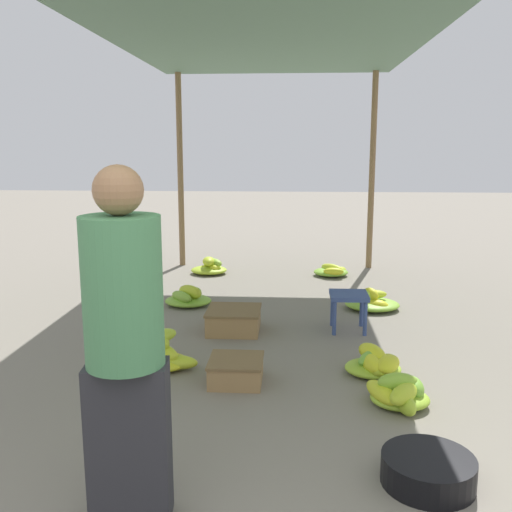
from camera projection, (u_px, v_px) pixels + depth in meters
name	position (u px, v px, depth m)	size (l,w,h in m)	color
canopy_post_back_left	(180.00, 172.00, 7.89)	(0.08, 0.08, 2.64)	olive
canopy_post_back_right	(372.00, 172.00, 7.72)	(0.08, 0.08, 2.64)	olive
canopy_tarp	(264.00, 19.00, 4.53)	(3.03, 6.57, 0.04)	#567A60
vendor_foreground	(125.00, 345.00, 2.44)	(0.37, 0.37, 1.59)	#2D2D33
stool	(349.00, 300.00, 5.19)	(0.34, 0.34, 0.35)	#384C84
basin_black	(428.00, 470.00, 2.84)	(0.47, 0.47, 0.15)	black
banana_pile_left_0	(160.00, 354.00, 4.33)	(0.64, 0.36, 0.31)	#B2CB2C
banana_pile_left_1	(188.00, 298.00, 6.09)	(0.49, 0.58, 0.22)	#82B835
banana_pile_left_2	(210.00, 267.00, 7.56)	(0.48, 0.42, 0.23)	#C2D229
banana_pile_right_0	(400.00, 394.00, 3.68)	(0.43, 0.43, 0.22)	#CED727
banana_pile_right_1	(375.00, 363.00, 4.20)	(0.44, 0.52, 0.20)	yellow
banana_pile_right_2	(332.00, 271.00, 7.44)	(0.46, 0.49, 0.16)	#9DC330
banana_pile_right_3	(372.00, 302.00, 5.91)	(0.56, 0.49, 0.22)	#BDD02A
crate_near	(236.00, 370.00, 4.07)	(0.38, 0.38, 0.17)	#9E7A4C
crate_mid	(234.00, 320.00, 5.21)	(0.48, 0.48, 0.21)	#9E7A4C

